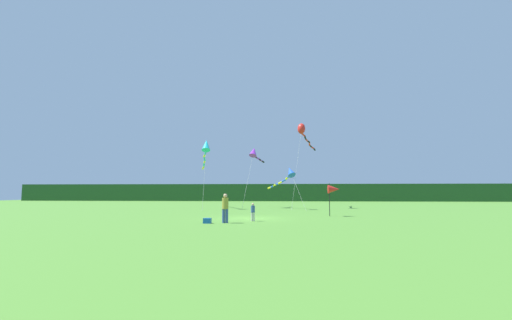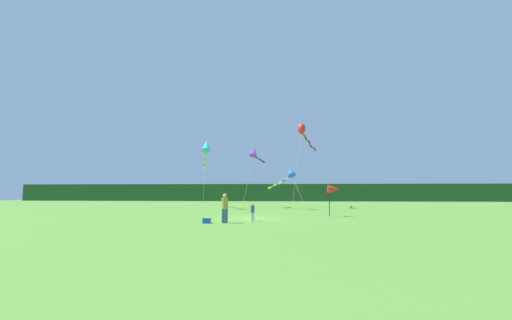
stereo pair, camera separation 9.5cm
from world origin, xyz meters
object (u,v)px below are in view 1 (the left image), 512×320
(person_child, at_px, (253,211))
(kite_cyan, at_px, (206,148))
(banner_flag_pole, at_px, (334,189))
(kite_red, at_px, (303,131))
(cooler_box, at_px, (207,221))
(person_adult, at_px, (225,207))
(kite_purple, at_px, (254,153))
(kite_blue, at_px, (288,174))

(person_child, relative_size, kite_cyan, 0.12)
(banner_flag_pole, xyz_separation_m, kite_red, (-1.57, 13.44, 7.18))
(person_child, height_order, cooler_box, person_child)
(kite_cyan, distance_m, kite_red, 11.96)
(person_adult, relative_size, kite_purple, 0.24)
(kite_purple, bearing_deg, kite_red, 1.71)
(person_adult, bearing_deg, cooler_box, -162.43)
(person_adult, height_order, kite_cyan, kite_cyan)
(kite_purple, distance_m, kite_blue, 5.57)
(cooler_box, relative_size, banner_flag_pole, 0.18)
(banner_flag_pole, height_order, kite_purple, kite_purple)
(banner_flag_pole, relative_size, kite_purple, 0.35)
(kite_cyan, bearing_deg, person_adult, -72.78)
(cooler_box, distance_m, kite_purple, 21.08)
(kite_purple, relative_size, kite_cyan, 0.75)
(banner_flag_pole, bearing_deg, person_child, -140.35)
(person_adult, distance_m, kite_cyan, 18.90)
(banner_flag_pole, xyz_separation_m, kite_blue, (-3.48, 10.65, 1.81))
(kite_purple, relative_size, kite_red, 0.71)
(person_adult, relative_size, kite_blue, 0.22)
(person_child, distance_m, banner_flag_pole, 8.01)
(person_adult, relative_size, person_child, 1.52)
(kite_cyan, bearing_deg, cooler_box, -76.33)
(kite_red, bearing_deg, kite_cyan, -166.55)
(person_child, bearing_deg, kite_purple, 94.66)
(kite_cyan, bearing_deg, person_child, -66.23)
(person_adult, height_order, kite_red, kite_red)
(person_adult, distance_m, kite_purple, 20.48)
(cooler_box, height_order, kite_red, kite_red)
(person_child, bearing_deg, banner_flag_pole, 39.65)
(person_adult, xyz_separation_m, banner_flag_pole, (7.69, 6.41, 1.12))
(kite_purple, xyz_separation_m, kite_cyan, (-5.44, -2.55, 0.32))
(person_child, distance_m, kite_red, 20.88)
(cooler_box, distance_m, banner_flag_pole, 11.22)
(person_adult, xyz_separation_m, kite_red, (6.12, 19.85, 8.29))
(kite_purple, bearing_deg, kite_blue, -32.71)
(kite_blue, bearing_deg, banner_flag_pole, -71.88)
(person_adult, relative_size, kite_cyan, 0.18)
(person_adult, distance_m, banner_flag_pole, 10.07)
(banner_flag_pole, bearing_deg, kite_purple, 119.66)
(kite_purple, bearing_deg, cooler_box, -93.42)
(cooler_box, distance_m, kite_red, 23.29)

